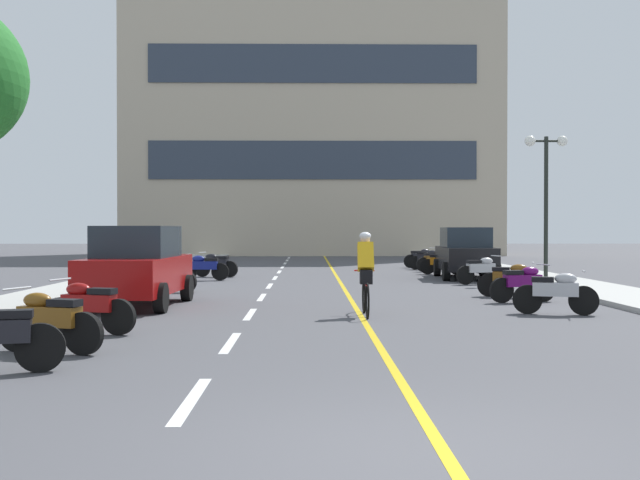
{
  "coord_description": "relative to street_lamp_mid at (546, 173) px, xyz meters",
  "views": [
    {
      "loc": [
        -0.81,
        -5.91,
        1.73
      ],
      "look_at": [
        -0.46,
        17.0,
        1.43
      ],
      "focal_mm": 43.6,
      "sensor_mm": 36.0,
      "label": 1
    }
  ],
  "objects": [
    {
      "name": "ground_plane",
      "position": [
        -7.27,
        0.69,
        -3.67
      ],
      "size": [
        140.0,
        140.0,
        0.0
      ],
      "primitive_type": "plane",
      "color": "#47474C"
    },
    {
      "name": "motorcycle_10",
      "position": [
        -2.87,
        3.76,
        -3.19
      ],
      "size": [
        1.69,
        0.62,
        0.92
      ],
      "color": "black",
      "rests_on": "ground"
    },
    {
      "name": "curb_right",
      "position": [
        -0.07,
        3.69,
        -3.61
      ],
      "size": [
        2.4,
        72.0,
        0.12
      ],
      "primitive_type": "cube",
      "color": "#A8A8A3",
      "rests_on": "ground"
    },
    {
      "name": "parked_car_near",
      "position": [
        -11.94,
        -8.64,
        -2.75
      ],
      "size": [
        2.05,
        4.26,
        1.82
      ],
      "color": "black",
      "rests_on": "ground"
    },
    {
      "name": "lane_dash_6",
      "position": [
        -9.27,
        5.69,
        -3.66
      ],
      "size": [
        0.14,
        2.2,
        0.01
      ],
      "primitive_type": "cube",
      "color": "silver",
      "rests_on": "ground"
    },
    {
      "name": "curb_left",
      "position": [
        -14.47,
        3.69,
        -3.61
      ],
      "size": [
        2.4,
        72.0,
        0.12
      ],
      "primitive_type": "cube",
      "color": "#A8A8A3",
      "rests_on": "ground"
    },
    {
      "name": "cyclist_rider",
      "position": [
        -6.92,
        -10.56,
        -2.78
      ],
      "size": [
        0.42,
        1.77,
        1.71
      ],
      "color": "black",
      "rests_on": "ground"
    },
    {
      "name": "lane_dash_11",
      "position": [
        -9.27,
        25.69,
        -3.66
      ],
      "size": [
        0.14,
        2.2,
        0.01
      ],
      "primitive_type": "cube",
      "color": "silver",
      "rests_on": "ground"
    },
    {
      "name": "motorcycle_13",
      "position": [
        -2.88,
        9.28,
        -3.19
      ],
      "size": [
        1.66,
        0.73,
        0.92
      ],
      "color": "black",
      "rests_on": "ground"
    },
    {
      "name": "office_building",
      "position": [
        -7.77,
        28.93,
        6.84
      ],
      "size": [
        25.59,
        8.61,
        21.02
      ],
      "color": "#BCAD93",
      "rests_on": "ground"
    },
    {
      "name": "lane_dash_8",
      "position": [
        -9.27,
        13.69,
        -3.66
      ],
      "size": [
        0.14,
        2.2,
        0.01
      ],
      "primitive_type": "cube",
      "color": "silver",
      "rests_on": "ground"
    },
    {
      "name": "lane_dash_1",
      "position": [
        -9.27,
        -14.31,
        -3.66
      ],
      "size": [
        0.14,
        2.2,
        0.01
      ],
      "primitive_type": "cube",
      "color": "silver",
      "rests_on": "ground"
    },
    {
      "name": "motorcycle_9",
      "position": [
        -11.47,
        2.32,
        -3.19
      ],
      "size": [
        1.65,
        0.76,
        0.92
      ],
      "color": "black",
      "rests_on": "ground"
    },
    {
      "name": "centre_line_yellow",
      "position": [
        -7.02,
        3.69,
        -3.66
      ],
      "size": [
        0.12,
        66.0,
        0.01
      ],
      "primitive_type": "cube",
      "color": "gold",
      "rests_on": "ground"
    },
    {
      "name": "motorcycle_4",
      "position": [
        -2.94,
        -7.79,
        -3.19
      ],
      "size": [
        1.68,
        0.67,
        0.92
      ],
      "color": "black",
      "rests_on": "ground"
    },
    {
      "name": "lane_dash_4",
      "position": [
        -9.27,
        -2.31,
        -3.66
      ],
      "size": [
        0.14,
        2.2,
        0.01
      ],
      "primitive_type": "cube",
      "color": "silver",
      "rests_on": "ground"
    },
    {
      "name": "parked_car_mid",
      "position": [
        -2.47,
        1.36,
        -2.75
      ],
      "size": [
        2.11,
        4.29,
        1.82
      ],
      "color": "black",
      "rests_on": "ground"
    },
    {
      "name": "lane_dash_2",
      "position": [
        -9.27,
        -10.31,
        -3.66
      ],
      "size": [
        0.14,
        2.2,
        0.01
      ],
      "primitive_type": "cube",
      "color": "silver",
      "rests_on": "ground"
    },
    {
      "name": "motorcycle_7",
      "position": [
        -2.57,
        -1.64,
        -3.19
      ],
      "size": [
        1.66,
        0.74,
        0.92
      ],
      "color": "black",
      "rests_on": "ground"
    },
    {
      "name": "motorcycle_1",
      "position": [
        -11.72,
        -15.3,
        -3.19
      ],
      "size": [
        1.64,
        0.78,
        0.92
      ],
      "color": "black",
      "rests_on": "ground"
    },
    {
      "name": "lane_dash_0",
      "position": [
        -9.27,
        -18.31,
        -3.66
      ],
      "size": [
        0.14,
        2.2,
        0.01
      ],
      "primitive_type": "cube",
      "color": "silver",
      "rests_on": "ground"
    },
    {
      "name": "lane_dash_10",
      "position": [
        -9.27,
        21.69,
        -3.66
      ],
      "size": [
        0.14,
        2.2,
        0.01
      ],
      "primitive_type": "cube",
      "color": "silver",
      "rests_on": "ground"
    },
    {
      "name": "motorcycle_8",
      "position": [
        -11.65,
        0.36,
        -3.19
      ],
      "size": [
        1.7,
        0.6,
        0.92
      ],
      "color": "black",
      "rests_on": "ground"
    },
    {
      "name": "lane_dash_5",
      "position": [
        -9.27,
        1.69,
        -3.66
      ],
      "size": [
        0.14,
        2.2,
        0.01
      ],
      "primitive_type": "cube",
      "color": "silver",
      "rests_on": "ground"
    },
    {
      "name": "motorcycle_2",
      "position": [
        -11.73,
        -13.28,
        -3.19
      ],
      "size": [
        1.66,
        0.73,
        0.92
      ],
      "color": "black",
      "rests_on": "ground"
    },
    {
      "name": "motorcycle_3",
      "position": [
        -3.02,
        -10.47,
        -3.19
      ],
      "size": [
        1.66,
        0.72,
        0.92
      ],
      "color": "black",
      "rests_on": "ground"
    },
    {
      "name": "motorcycle_5",
      "position": [
        -2.85,
        -6.35,
        -3.19
      ],
      "size": [
        1.65,
        0.76,
        0.92
      ],
      "color": "black",
      "rests_on": "ground"
    },
    {
      "name": "lane_dash_7",
      "position": [
        -9.27,
        9.69,
        -3.66
      ],
      "size": [
        0.14,
        2.2,
        0.01
      ],
      "primitive_type": "cube",
      "color": "silver",
      "rests_on": "ground"
    },
    {
      "name": "motorcycle_12",
      "position": [
        -2.86,
        7.36,
        -3.19
      ],
      "size": [
        1.67,
        0.71,
        0.92
      ],
      "color": "black",
      "rests_on": "ground"
    },
    {
      "name": "motorcycle_11",
      "position": [
        -2.8,
        5.88,
        -3.19
      ],
      "size": [
        1.63,
        0.8,
        0.92
      ],
      "color": "black",
      "rests_on": "ground"
    },
    {
      "name": "lane_dash_3",
      "position": [
        -9.27,
        -6.31,
        -3.66
      ],
      "size": [
        0.14,
        2.2,
        0.01
      ],
      "primitive_type": "cube",
      "color": "silver",
      "rests_on": "ground"
    },
    {
      "name": "lane_dash_9",
      "position": [
        -9.27,
        17.69,
        -3.66
      ],
      "size": [
        0.14,
        2.2,
        0.01
      ],
      "primitive_type": "cube",
      "color": "silver",
      "rests_on": "ground"
    },
    {
      "name": "motorcycle_6",
      "position": [
        -11.97,
        -4.6,
        -3.19
      ],
      "size": [
        1.63,
        0.81,
        0.92
      ],
      "color": "black",
      "rests_on": "ground"
    },
    {
      "name": "street_lamp_mid",
      "position": [
        0.0,
        0.0,
        0.0
      ],
      "size": [
        1.46,
        0.36,
        4.81
      ],
      "color": "black",
      "rests_on": "curb_right"
    }
  ]
}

